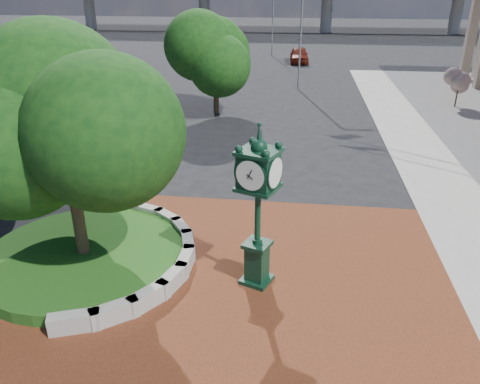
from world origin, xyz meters
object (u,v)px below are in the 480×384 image
post_clock (258,202)px  street_lamp_near (304,24)px  parked_car (299,55)px  street_lamp_far (275,9)px

post_clock → street_lamp_near: bearing=87.8°
post_clock → parked_car: bearing=88.9°
street_lamp_near → parked_car: bearing=91.3°
street_lamp_far → street_lamp_near: bearing=-79.6°
post_clock → street_lamp_far: street_lamp_far is taller
post_clock → street_lamp_near: size_ratio=0.56×
parked_car → street_lamp_near: 13.71m
parked_car → street_lamp_far: bearing=120.5°
parked_car → post_clock: bearing=-93.7°
post_clock → street_lamp_far: size_ratio=0.56×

